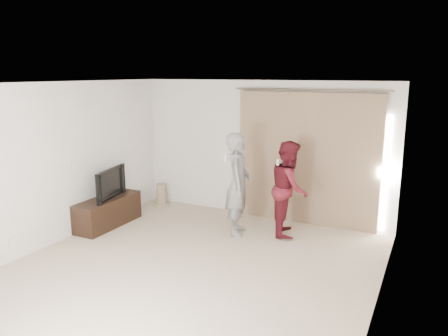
{
  "coord_description": "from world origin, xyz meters",
  "views": [
    {
      "loc": [
        2.97,
        -4.93,
        2.74
      ],
      "look_at": [
        -0.04,
        1.2,
        1.24
      ],
      "focal_mm": 35.0,
      "sensor_mm": 36.0,
      "label": 1
    }
  ],
  "objects_px": {
    "tv_console": "(108,212)",
    "person_woman": "(289,188)",
    "person_man": "(238,184)",
    "tv": "(106,183)"
  },
  "relations": [
    {
      "from": "tv_console",
      "to": "person_woman",
      "type": "distance_m",
      "value": 3.29
    },
    {
      "from": "tv_console",
      "to": "person_man",
      "type": "distance_m",
      "value": 2.46
    },
    {
      "from": "tv",
      "to": "person_woman",
      "type": "distance_m",
      "value": 3.25
    },
    {
      "from": "tv_console",
      "to": "person_woman",
      "type": "xyz_separation_m",
      "value": [
        3.07,
        1.06,
        0.55
      ]
    },
    {
      "from": "tv",
      "to": "tv_console",
      "type": "bearing_deg",
      "value": -0.0
    },
    {
      "from": "person_man",
      "to": "person_woman",
      "type": "distance_m",
      "value": 0.88
    },
    {
      "from": "person_man",
      "to": "tv_console",
      "type": "bearing_deg",
      "value": -163.46
    },
    {
      "from": "tv_console",
      "to": "person_man",
      "type": "relative_size",
      "value": 0.77
    },
    {
      "from": "tv",
      "to": "person_woman",
      "type": "bearing_deg",
      "value": -82.17
    },
    {
      "from": "tv_console",
      "to": "person_man",
      "type": "xyz_separation_m",
      "value": [
        2.28,
        0.68,
        0.62
      ]
    }
  ]
}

